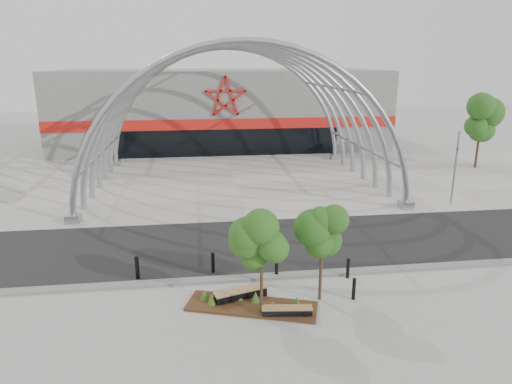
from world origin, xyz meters
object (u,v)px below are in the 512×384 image
Objects in this scene: bollard_2 at (277,267)px; street_tree_0 at (262,249)px; bench_1 at (287,312)px; signal_pole at (455,167)px; street_tree_1 at (322,236)px; bench_0 at (241,295)px.

street_tree_0 is at bearing -110.21° from bollard_2.
bollard_2 is (0.19, 3.22, 0.25)m from bench_1.
signal_pole is 1.29× the size of street_tree_1.
street_tree_1 reaches higher than bench_0.
street_tree_1 is 3.06m from bench_1.
signal_pole reaches higher than street_tree_0.
street_tree_1 is 1.69× the size of bench_0.
signal_pole is at bearing 42.85° from street_tree_1.
signal_pole reaches higher than bollard_2.
bollard_2 reaches higher than bench_1.
street_tree_0 is 1.66× the size of bench_0.
street_tree_1 is (-11.64, -10.80, 0.15)m from signal_pole.
bollard_2 is at bearing -146.26° from signal_pole.
street_tree_1 is 3.34m from bollard_2.
bench_0 is at bearing -144.55° from signal_pole.
bench_0 is 2.47× the size of bollard_2.
bench_0 reaches higher than bench_1.
street_tree_1 reaches higher than bollard_2.
signal_pole is 5.38× the size of bollard_2.
bench_0 is 2.09m from bench_1.
street_tree_0 reaches higher than bench_0.
signal_pole is at bearing 35.45° from bench_0.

